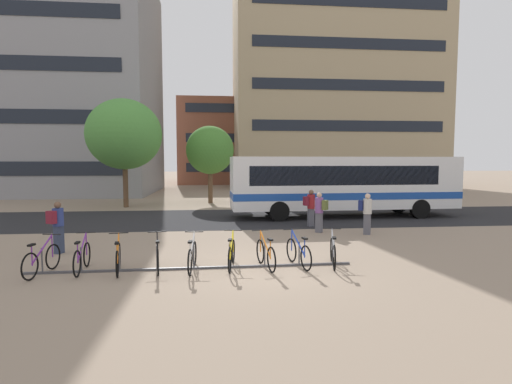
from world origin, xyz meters
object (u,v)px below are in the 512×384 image
Objects in this scene: parked_bicycle_blue_7 at (298,253)px; parked_bicycle_black_3 at (158,257)px; commuter_olive_pack_3 at (320,210)px; street_tree_1 at (210,150)px; parked_bicycle_silver_8 at (333,252)px; city_bus at (345,184)px; commuter_navy_pack_1 at (366,211)px; parked_bicycle_orange_2 at (118,258)px; parked_bicycle_yellow_5 at (232,254)px; street_tree_0 at (124,134)px; commuter_maroon_pack_0 at (310,205)px; parked_bicycle_purple_1 at (82,258)px; parked_bicycle_orange_6 at (266,254)px; commuter_maroon_pack_2 at (57,224)px; parked_bicycle_white_4 at (192,257)px; parked_bicycle_purple_0 at (42,260)px.

parked_bicycle_black_3 is at bearing 78.47° from parked_bicycle_blue_7.
street_tree_1 is at bearing -30.08° from commuter_olive_pack_3.
parked_bicycle_blue_7 is at bearing 101.06° from parked_bicycle_silver_8.
city_bus is 5.16m from commuter_navy_pack_1.
parked_bicycle_yellow_5 is at bearing -98.29° from parked_bicycle_orange_2.
street_tree_0 is 1.27× the size of street_tree_1.
commuter_maroon_pack_0 is 13.68m from street_tree_0.
commuter_maroon_pack_0 is at bearing -22.58° from parked_bicycle_yellow_5.
street_tree_0 is (-4.27, 15.10, 4.29)m from parked_bicycle_black_3.
parked_bicycle_orange_6 is at bearing -95.45° from parked_bicycle_purple_1.
city_bus is 12.82m from parked_bicycle_black_3.
commuter_maroon_pack_2 is at bearing 35.38° from parked_bicycle_orange_2.
street_tree_1 reaches higher than parked_bicycle_yellow_5.
parked_bicycle_orange_2 and parked_bicycle_black_3 have the same top height.
commuter_maroon_pack_0 reaches higher than parked_bicycle_yellow_5.
parked_bicycle_orange_6 is (2.03, 0.08, 0.00)m from parked_bicycle_white_4.
city_bus is at bearing 112.91° from commuter_navy_pack_1.
street_tree_1 is at bearing -13.02° from parked_bicycle_black_3.
parked_bicycle_purple_1 is 1.02× the size of parked_bicycle_silver_8.
commuter_maroon_pack_2 reaches higher than commuter_olive_pack_3.
parked_bicycle_orange_6 is at bearing 103.83° from parked_bicycle_silver_8.
street_tree_0 is at bearing 1.30° from parked_bicycle_orange_2.
commuter_maroon_pack_2 is at bearing 20.90° from parked_bicycle_purple_0.
parked_bicycle_black_3 is at bearing -98.48° from commuter_maroon_pack_2.
parked_bicycle_purple_1 is 15.80m from street_tree_0.
commuter_maroon_pack_2 reaches higher than parked_bicycle_purple_0.
commuter_maroon_pack_2 reaches higher than parked_bicycle_orange_6.
commuter_olive_pack_3 is 14.71m from street_tree_0.
commuter_maroon_pack_0 is (-2.56, -2.90, -0.81)m from city_bus.
parked_bicycle_blue_7 is at bearing -82.09° from commuter_maroon_pack_2.
parked_bicycle_orange_6 is 17.31m from street_tree_0.
parked_bicycle_white_4 is 8.38m from commuter_maroon_pack_0.
street_tree_0 is at bearing -159.39° from street_tree_1.
street_tree_0 is (-2.26, 15.04, 4.29)m from parked_bicycle_purple_1.
street_tree_1 is (-2.81, 17.08, 3.35)m from parked_bicycle_blue_7.
parked_bicycle_orange_2 is at bearing -148.13° from commuter_maroon_pack_0.
parked_bicycle_blue_7 is at bearing -82.43° from parked_bicycle_yellow_5.
commuter_maroon_pack_2 is 1.01× the size of commuter_olive_pack_3.
commuter_maroon_pack_2 is 13.36m from street_tree_0.
commuter_olive_pack_3 is at bearing -44.46° from street_tree_0.
parked_bicycle_orange_2 and parked_bicycle_blue_7 have the same top height.
parked_bicycle_purple_0 is 11.61m from commuter_navy_pack_1.
parked_bicycle_white_4 is 1.09m from parked_bicycle_yellow_5.
city_bus reaches higher than parked_bicycle_orange_6.
parked_bicycle_white_4 is at bearing -90.57° from street_tree_1.
parked_bicycle_orange_2 is 8.68m from commuter_olive_pack_3.
parked_bicycle_orange_2 is 1.00× the size of parked_bicycle_black_3.
city_bus is at bearing 35.82° from commuter_maroon_pack_0.
commuter_navy_pack_1 is (1.81, -2.15, 0.00)m from commuter_maroon_pack_0.
parked_bicycle_purple_0 is 7.90m from parked_bicycle_silver_8.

